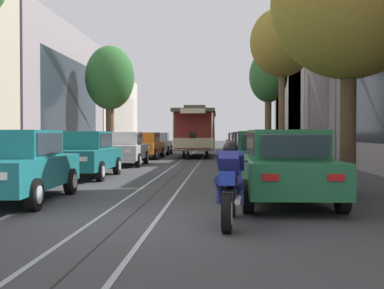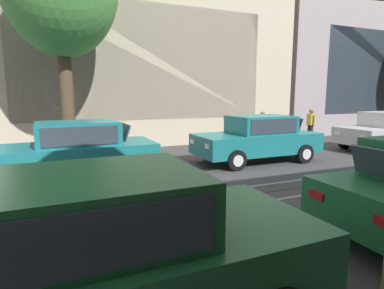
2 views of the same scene
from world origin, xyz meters
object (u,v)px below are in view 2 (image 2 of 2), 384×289
object	(u,v)px
parked_car_teal_near_left	(75,151)
parked_car_green_near_right	(100,254)
parked_car_teal_second_left	(258,138)
pedestrian_on_right_pavement	(262,127)
pedestrian_on_left_pavement	(311,123)

from	to	relation	value
parked_car_teal_near_left	parked_car_green_near_right	xyz separation A→B (m)	(5.92, -0.01, 0.00)
parked_car_teal_second_left	pedestrian_on_right_pavement	xyz separation A→B (m)	(-2.63, 2.05, 0.08)
parked_car_teal_near_left	parked_car_teal_second_left	bearing A→B (deg)	91.32
parked_car_teal_second_left	pedestrian_on_left_pavement	size ratio (longest dim) A/B	2.76
pedestrian_on_right_pavement	parked_car_teal_near_left	bearing A→B (deg)	-70.87
parked_car_teal_second_left	pedestrian_on_left_pavement	xyz separation A→B (m)	(-3.16, 5.33, 0.09)
parked_car_green_near_right	pedestrian_on_left_pavement	distance (m)	14.53
parked_car_green_near_right	parked_car_teal_second_left	bearing A→B (deg)	135.68
parked_car_teal_near_left	pedestrian_on_right_pavement	distance (m)	8.43
parked_car_green_near_right	pedestrian_on_left_pavement	world-z (taller)	pedestrian_on_left_pavement
parked_car_teal_near_left	parked_car_teal_second_left	xyz separation A→B (m)	(-0.14, 5.91, 0.00)
parked_car_green_near_right	pedestrian_on_right_pavement	distance (m)	11.78
parked_car_teal_second_left	pedestrian_on_left_pavement	bearing A→B (deg)	120.63
parked_car_teal_second_left	parked_car_teal_near_left	bearing A→B (deg)	-88.68
pedestrian_on_right_pavement	parked_car_green_near_right	bearing A→B (deg)	-42.55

